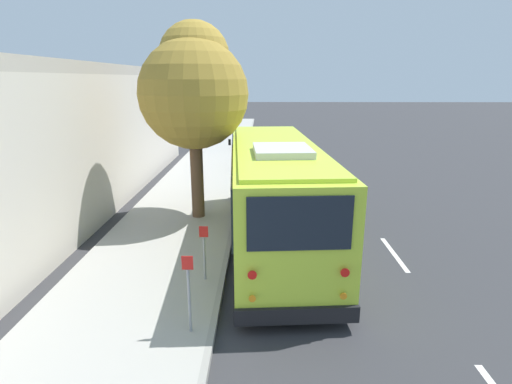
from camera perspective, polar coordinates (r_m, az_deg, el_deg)
ground_plane at (r=12.05m, az=4.99°, el=-8.90°), size 160.00×160.00×0.00m
sidewalk_slab at (r=12.37m, az=-13.75°, el=-8.26°), size 80.00×4.00×0.15m
curb_strip at (r=12.03m, az=-4.05°, el=-8.53°), size 80.00×0.14×0.15m
shuttle_bus at (r=12.16m, az=2.74°, el=0.40°), size 9.60×3.35×3.36m
parked_sedan_black at (r=23.06m, az=0.92°, el=4.84°), size 4.63×2.00×1.33m
parked_sedan_maroon at (r=28.97m, az=0.70°, el=7.12°), size 4.69×1.80×1.33m
street_tree at (r=14.22m, az=-8.87°, el=14.61°), size 3.74×3.74×6.82m
sign_post_near at (r=8.16m, az=-9.56°, el=-14.09°), size 0.06×0.22×1.64m
sign_post_far at (r=10.11m, az=-7.38°, el=-8.53°), size 0.06×0.22×1.42m
building_backdrop at (r=17.15m, az=-30.95°, el=5.48°), size 24.86×6.67×5.59m
lane_stripe_mid at (r=12.73m, az=19.12°, el=-8.35°), size 2.40×0.14×0.01m
lane_stripe_ahead at (r=18.17m, az=13.40°, el=-0.65°), size 2.40×0.14×0.01m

